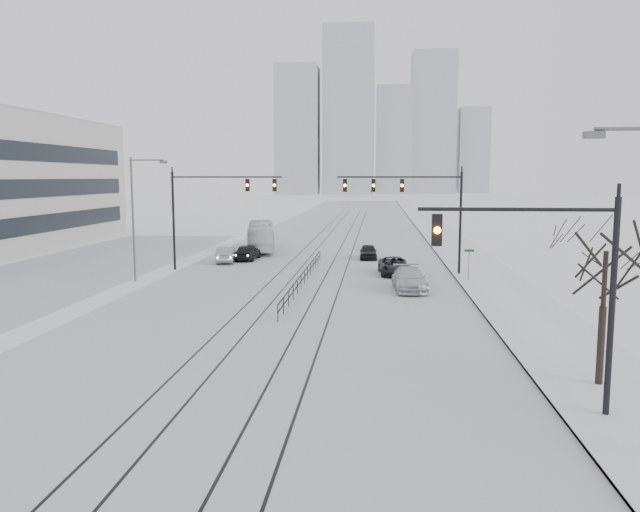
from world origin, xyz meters
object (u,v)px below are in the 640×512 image
(sedan_nb_far, at_px, (368,252))
(box_truck, at_px, (261,237))
(traffic_mast_near, at_px, (560,276))
(bare_tree, at_px, (605,265))
(sedan_sb_outer, at_px, (226,255))
(sedan_nb_front, at_px, (394,266))
(sedan_sb_inner, at_px, (248,252))
(sedan_nb_right, at_px, (409,279))

(sedan_nb_far, relative_size, box_truck, 0.36)
(traffic_mast_near, height_order, bare_tree, traffic_mast_near)
(sedan_sb_outer, bearing_deg, sedan_nb_front, 149.54)
(sedan_sb_inner, xyz_separation_m, sedan_nb_far, (11.04, 1.89, -0.07))
(traffic_mast_near, relative_size, sedan_nb_far, 1.78)
(bare_tree, height_order, sedan_nb_right, bare_tree)
(sedan_sb_outer, xyz_separation_m, box_truck, (1.50, 8.89, 0.80))
(box_truck, bearing_deg, bare_tree, 105.78)
(sedan_sb_inner, relative_size, sedan_sb_outer, 1.01)
(sedan_nb_front, bearing_deg, sedan_sb_inner, 146.48)
(sedan_nb_front, xyz_separation_m, sedan_nb_right, (0.85, -6.77, 0.08))
(box_truck, bearing_deg, sedan_sb_inner, 80.22)
(bare_tree, bearing_deg, traffic_mast_near, -128.76)
(sedan_nb_right, distance_m, sedan_nb_far, 16.41)
(sedan_nb_front, relative_size, sedan_nb_far, 1.24)
(box_truck, bearing_deg, sedan_nb_right, 112.98)
(traffic_mast_near, height_order, sedan_nb_far, traffic_mast_near)
(sedan_nb_right, relative_size, sedan_nb_far, 1.32)
(sedan_sb_inner, bearing_deg, traffic_mast_near, 118.39)
(bare_tree, bearing_deg, sedan_nb_right, 107.07)
(bare_tree, xyz_separation_m, sedan_nb_far, (-8.88, 35.22, -3.82))
(traffic_mast_near, relative_size, sedan_sb_inner, 1.62)
(bare_tree, xyz_separation_m, sedan_sb_inner, (-19.91, 33.33, -3.75))
(sedan_nb_right, xyz_separation_m, sedan_nb_far, (-3.01, 16.13, -0.08))
(sedan_sb_inner, relative_size, sedan_nb_far, 1.10)
(bare_tree, relative_size, sedan_sb_outer, 1.42)
(box_truck, bearing_deg, sedan_sb_outer, 69.86)
(sedan_sb_outer, bearing_deg, sedan_sb_inner, -141.43)
(bare_tree, height_order, sedan_sb_outer, bare_tree)
(sedan_nb_front, distance_m, box_truck, 19.75)
(sedan_sb_inner, height_order, sedan_nb_right, sedan_nb_right)
(bare_tree, bearing_deg, sedan_nb_far, 104.14)
(traffic_mast_near, xyz_separation_m, sedan_sb_outer, (-19.10, 34.56, -3.86))
(sedan_nb_front, relative_size, sedan_nb_right, 0.94)
(sedan_sb_inner, bearing_deg, box_truck, -86.56)
(bare_tree, distance_m, sedan_sb_inner, 39.01)
(bare_tree, relative_size, sedan_nb_far, 1.55)
(traffic_mast_near, distance_m, sedan_nb_front, 29.44)
(traffic_mast_near, distance_m, sedan_sb_outer, 39.68)
(sedan_sb_outer, xyz_separation_m, sedan_nb_far, (12.63, 3.67, -0.03))
(traffic_mast_near, relative_size, box_truck, 0.65)
(sedan_nb_right, xyz_separation_m, box_truck, (-14.15, 21.35, 0.75))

